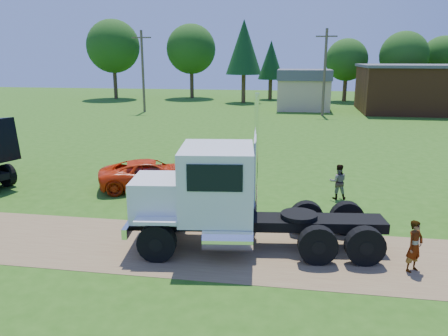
# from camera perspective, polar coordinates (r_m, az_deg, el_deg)

# --- Properties ---
(ground) EXTENTS (140.00, 140.00, 0.00)m
(ground) POSITION_cam_1_polar(r_m,az_deg,el_deg) (14.81, -3.63, -10.49)
(ground) COLOR #285612
(ground) RESTS_ON ground
(dirt_track) EXTENTS (120.00, 4.20, 0.01)m
(dirt_track) POSITION_cam_1_polar(r_m,az_deg,el_deg) (14.81, -3.63, -10.47)
(dirt_track) COLOR brown
(dirt_track) RESTS_ON ground
(white_semi_tractor) EXTENTS (8.57, 3.72, 5.07)m
(white_semi_tractor) POSITION_cam_1_polar(r_m,az_deg,el_deg) (14.34, -0.53, -3.86)
(white_semi_tractor) COLOR black
(white_semi_tractor) RESTS_ON ground
(orange_pickup) EXTENTS (5.45, 3.95, 1.38)m
(orange_pickup) POSITION_cam_1_polar(r_m,az_deg,el_deg) (21.37, -9.44, -0.81)
(orange_pickup) COLOR red
(orange_pickup) RESTS_ON ground
(spectator_a) EXTENTS (0.69, 0.66, 1.59)m
(spectator_a) POSITION_cam_1_polar(r_m,az_deg,el_deg) (14.22, 23.63, -9.35)
(spectator_a) COLOR #999999
(spectator_a) RESTS_ON ground
(spectator_b) EXTENTS (0.80, 0.64, 1.58)m
(spectator_b) POSITION_cam_1_polar(r_m,az_deg,el_deg) (20.13, 14.68, -1.74)
(spectator_b) COLOR #999999
(spectator_b) RESTS_ON ground
(brick_building) EXTENTS (15.40, 10.40, 5.30)m
(brick_building) POSITION_cam_1_polar(r_m,az_deg,el_deg) (55.26, 25.25, 9.37)
(brick_building) COLOR brown
(brick_building) RESTS_ON ground
(tan_shed) EXTENTS (6.20, 5.40, 4.70)m
(tan_shed) POSITION_cam_1_polar(r_m,az_deg,el_deg) (53.23, 10.37, 10.10)
(tan_shed) COLOR tan
(tan_shed) RESTS_ON ground
(utility_poles) EXTENTS (42.20, 0.28, 9.00)m
(utility_poles) POSITION_cam_1_polar(r_m,az_deg,el_deg) (48.20, 13.02, 12.26)
(utility_poles) COLOR brown
(utility_poles) RESTS_ON ground
(tree_row) EXTENTS (57.23, 15.08, 11.48)m
(tree_row) POSITION_cam_1_polar(r_m,az_deg,el_deg) (63.48, 8.12, 14.78)
(tree_row) COLOR #3B2B18
(tree_row) RESTS_ON ground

